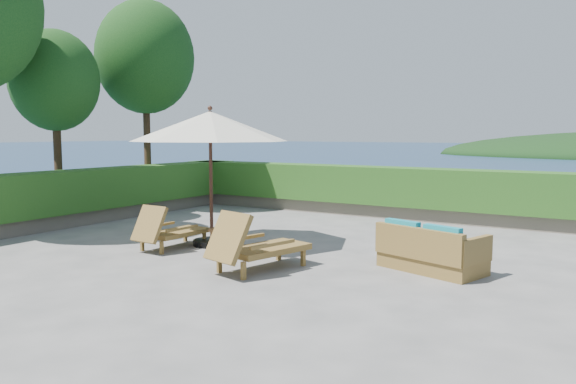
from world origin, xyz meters
The scene contains 13 objects.
ground centered at (0.00, 0.00, 0.00)m, with size 12.00×12.00×0.00m, color gray.
foundation centered at (0.00, 0.00, -1.55)m, with size 12.00×12.00×3.00m, color #585145.
planter_wall_far centered at (0.00, 5.60, 0.18)m, with size 12.00×0.60×0.36m, color #686153.
planter_wall_left centered at (-5.60, 0.00, 0.18)m, with size 0.60×12.00×0.36m, color #686153.
hedge_far centered at (0.00, 5.60, 0.85)m, with size 12.40×0.90×1.00m, color #1E4E16.
hedge_left centered at (-5.60, 0.00, 0.85)m, with size 0.90×12.40×1.00m, color #1E4E16.
tree_mid centered at (-6.40, 0.50, 3.55)m, with size 2.20×2.20×4.83m.
tree_far centered at (-6.00, 3.20, 4.40)m, with size 2.80×2.80×6.03m.
patio_umbrella centered at (-1.09, 0.12, 2.36)m, with size 3.17×3.17×2.79m.
lounge_left centered at (-1.58, -0.59, 0.37)m, with size 0.75×1.58×0.89m.
lounge_right centered at (0.87, -1.16, 0.43)m, with size 1.13×1.89×1.02m.
side_table centered at (-0.44, -0.30, 0.39)m, with size 0.54×0.54×0.48m.
wicker_loveseat centered at (3.32, 0.34, 0.32)m, with size 1.85×1.32×0.82m.
Camera 1 is at (6.09, -8.55, 2.26)m, focal length 35.00 mm.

